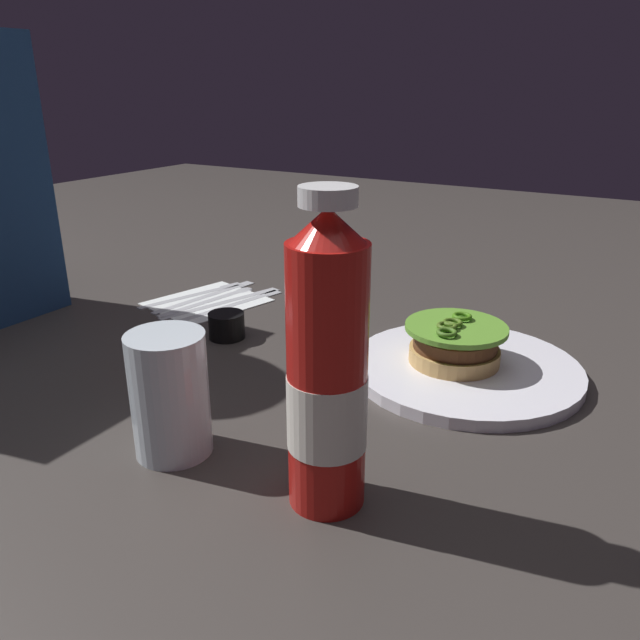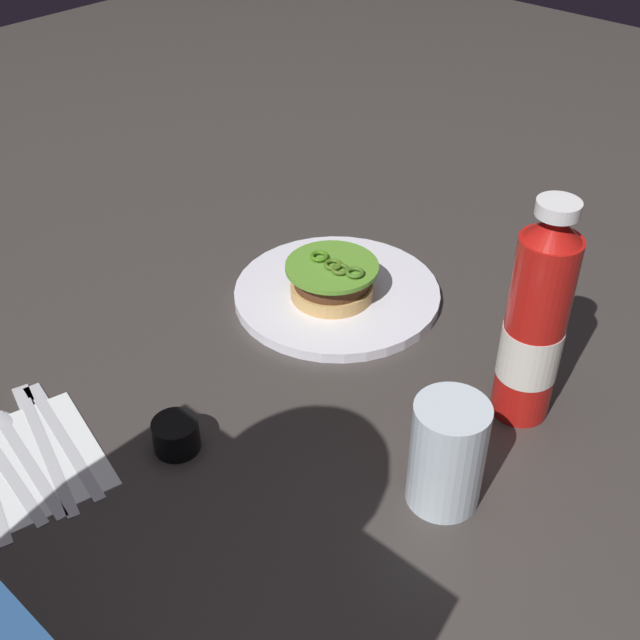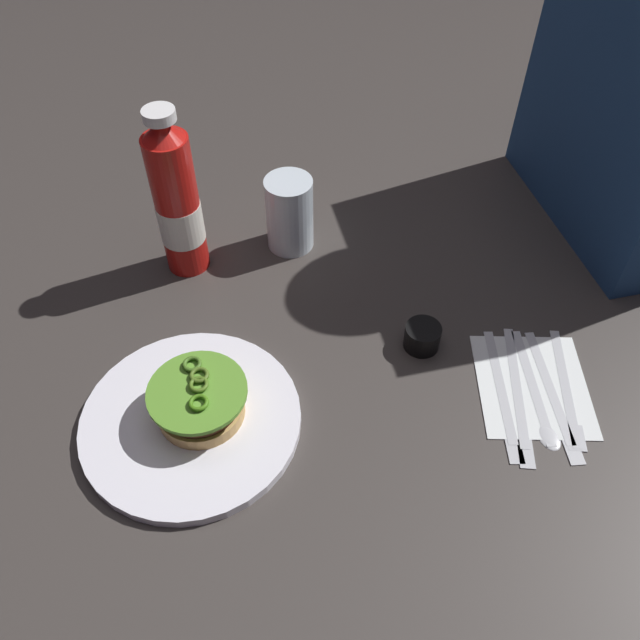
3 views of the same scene
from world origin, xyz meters
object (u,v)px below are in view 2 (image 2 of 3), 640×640
at_px(water_glass, 447,454).
at_px(napkin, 27,462).
at_px(dinner_plate, 337,294).
at_px(butter_knife, 58,429).
at_px(ketchup_bottle, 535,326).
at_px(table_knife, 40,435).
at_px(condiment_cup, 176,435).
at_px(spoon_utensil, 16,443).
at_px(burger_sandwich, 332,280).

xyz_separation_m(water_glass, napkin, (0.33, 0.25, -0.06)).
bearing_deg(dinner_plate, butter_knife, 81.64).
xyz_separation_m(ketchup_bottle, water_glass, (-0.01, 0.16, -0.06)).
xyz_separation_m(napkin, butter_knife, (0.01, -0.05, 0.00)).
distance_m(dinner_plate, butter_knife, 0.38).
bearing_deg(table_knife, water_glass, -148.48).
bearing_deg(dinner_plate, condiment_cup, 99.95).
bearing_deg(spoon_utensil, table_knife, -109.30).
height_order(burger_sandwich, water_glass, water_glass).
distance_m(burger_sandwich, spoon_utensil, 0.41).
distance_m(ketchup_bottle, water_glass, 0.17).
bearing_deg(spoon_utensil, condiment_cup, -138.14).
bearing_deg(napkin, table_knife, -54.08).
bearing_deg(dinner_plate, ketchup_bottle, 175.26).
xyz_separation_m(dinner_plate, table_knife, (0.06, 0.40, -0.00)).
bearing_deg(spoon_utensil, dinner_plate, -99.34).
bearing_deg(burger_sandwich, ketchup_bottle, 178.11).
relative_size(burger_sandwich, spoon_utensil, 0.64).
distance_m(butter_knife, table_knife, 0.02).
bearing_deg(butter_knife, dinner_plate, -98.36).
relative_size(dinner_plate, napkin, 1.65).
distance_m(condiment_cup, table_knife, 0.15).
height_order(burger_sandwich, condiment_cup, burger_sandwich).
distance_m(water_glass, condiment_cup, 0.27).
bearing_deg(spoon_utensil, ketchup_bottle, -131.59).
relative_size(burger_sandwich, water_glass, 1.01).
relative_size(dinner_plate, spoon_utensil, 1.45).
bearing_deg(burger_sandwich, condiment_cup, 99.73).
height_order(water_glass, napkin, water_glass).
bearing_deg(napkin, dinner_plate, -95.49).
height_order(dinner_plate, table_knife, dinner_plate).
bearing_deg(condiment_cup, water_glass, -151.55).
bearing_deg(butter_knife, table_knife, 73.12).
height_order(butter_knife, table_knife, same).
height_order(water_glass, table_knife, water_glass).
relative_size(water_glass, napkin, 0.72).
distance_m(water_glass, spoon_utensil, 0.44).
bearing_deg(napkin, butter_knife, -71.85).
height_order(ketchup_bottle, butter_knife, ketchup_bottle).
relative_size(ketchup_bottle, spoon_utensil, 1.39).
height_order(dinner_plate, butter_knife, dinner_plate).
xyz_separation_m(dinner_plate, condiment_cup, (-0.05, 0.31, 0.01)).
distance_m(napkin, table_knife, 0.03).
height_order(dinner_plate, condiment_cup, condiment_cup).
xyz_separation_m(dinner_plate, napkin, (0.04, 0.43, -0.01)).
xyz_separation_m(condiment_cup, butter_knife, (0.11, 0.07, -0.01)).
xyz_separation_m(water_glass, table_knife, (0.35, 0.22, -0.05)).
distance_m(ketchup_bottle, butter_knife, 0.50).
bearing_deg(water_glass, ketchup_bottle, -86.35).
bearing_deg(ketchup_bottle, burger_sandwich, -1.89).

